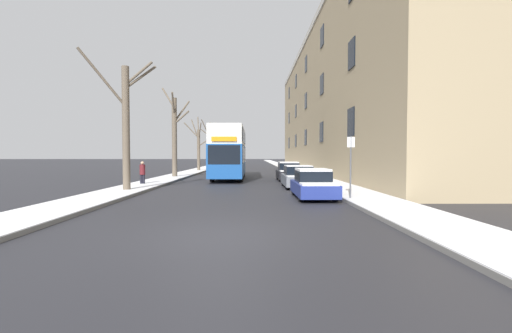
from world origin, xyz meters
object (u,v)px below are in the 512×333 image
bare_tree_left_1 (175,133)px  parked_car_1 (298,177)px  parked_car_2 (288,172)px  street_sign_post (351,164)px  bare_tree_left_0 (126,123)px  bare_tree_left_2 (198,146)px  bare_tree_left_3 (210,143)px  double_decker_bus (229,150)px  pedestrian_left_sidewalk (142,173)px  parked_car_0 (313,184)px

bare_tree_left_1 → parked_car_1: 13.19m
parked_car_2 → street_sign_post: size_ratio=1.48×
bare_tree_left_0 → bare_tree_left_2: size_ratio=1.08×
bare_tree_left_0 → street_sign_post: size_ratio=2.60×
bare_tree_left_0 → bare_tree_left_3: 34.67m
bare_tree_left_2 → parked_car_2: bare_tree_left_2 is taller
bare_tree_left_1 → street_sign_post: size_ratio=2.91×
parked_car_1 → bare_tree_left_3: bearing=106.4°
double_decker_bus → street_sign_post: 15.20m
bare_tree_left_0 → bare_tree_left_2: bearing=89.7°
parked_car_1 → pedestrian_left_sidewalk: size_ratio=2.54×
bare_tree_left_0 → parked_car_1: 10.36m
bare_tree_left_1 → pedestrian_left_sidewalk: (-0.35, -7.57, -2.98)m
bare_tree_left_0 → parked_car_2: size_ratio=1.76×
parked_car_1 → parked_car_2: bearing=90.0°
bare_tree_left_1 → parked_car_2: bare_tree_left_1 is taller
parked_car_2 → parked_car_1: bearing=-90.0°
bare_tree_left_1 → street_sign_post: bearing=-54.0°
bare_tree_left_1 → bare_tree_left_3: bare_tree_left_1 is taller
bare_tree_left_1 → parked_car_2: 10.41m
bare_tree_left_3 → parked_car_1: (9.39, -31.90, -3.25)m
bare_tree_left_0 → bare_tree_left_3: (0.12, 34.67, 0.22)m
pedestrian_left_sidewalk → parked_car_1: bearing=1.6°
parked_car_2 → pedestrian_left_sidewalk: pedestrian_left_sidewalk is taller
parked_car_2 → pedestrian_left_sidewalk: bearing=-154.0°
street_sign_post → pedestrian_left_sidewalk: bearing=146.5°
parked_car_0 → parked_car_1: size_ratio=0.97×
bare_tree_left_0 → parked_car_1: (9.52, 2.76, -3.04)m
bare_tree_left_3 → bare_tree_left_0: bearing=-90.2°
bare_tree_left_1 → pedestrian_left_sidewalk: bearing=-92.6°
bare_tree_left_0 → parked_car_0: bearing=-14.3°
bare_tree_left_2 → bare_tree_left_1: bearing=-90.6°
bare_tree_left_3 → street_sign_post: (10.76, -38.36, -2.29)m
double_decker_bus → parked_car_2: double_decker_bus is taller
street_sign_post → bare_tree_left_3: bearing=105.7°
street_sign_post → bare_tree_left_2: bearing=111.8°
pedestrian_left_sidewalk → bare_tree_left_1: bearing=94.6°
bare_tree_left_2 → double_decker_bus: 13.86m
bare_tree_left_1 → bare_tree_left_2: (0.13, 11.93, -0.80)m
bare_tree_left_3 → parked_car_2: size_ratio=1.79×
parked_car_0 → pedestrian_left_sidewalk: (-9.87, 6.15, 0.24)m
bare_tree_left_0 → parked_car_1: bare_tree_left_0 is taller
bare_tree_left_0 → double_decker_bus: size_ratio=0.71×
bare_tree_left_3 → parked_car_1: 33.42m
parked_car_1 → street_sign_post: 6.67m
double_decker_bus → bare_tree_left_1: bearing=166.8°
parked_car_0 → street_sign_post: bearing=-43.0°
double_decker_bus → parked_car_2: size_ratio=2.50×
bare_tree_left_2 → parked_car_2: bearing=-57.4°
bare_tree_left_0 → parked_car_1: size_ratio=1.80×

